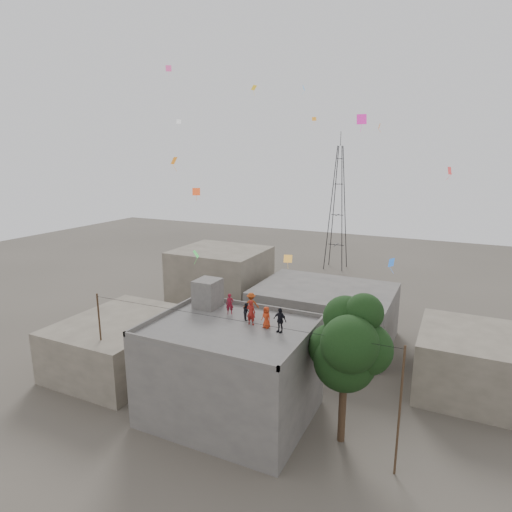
{
  "coord_description": "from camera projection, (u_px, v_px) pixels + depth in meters",
  "views": [
    {
      "loc": [
        12.29,
        -21.84,
        16.52
      ],
      "look_at": [
        0.36,
        3.07,
        10.07
      ],
      "focal_mm": 30.0,
      "sensor_mm": 36.0,
      "label": 1
    }
  ],
  "objects": [
    {
      "name": "transmission_tower",
      "position": [
        338.0,
        208.0,
        62.86
      ],
      "size": [
        2.97,
        2.97,
        20.01
      ],
      "color": "black",
      "rests_on": "ground"
    },
    {
      "name": "person_dark_adult",
      "position": [
        280.0,
        320.0,
        25.81
      ],
      "size": [
        0.97,
        0.56,
        1.55
      ],
      "primitive_type": "imported",
      "rotation": [
        0.0,
        0.0,
        -0.22
      ],
      "color": "black",
      "rests_on": "main_building"
    },
    {
      "name": "ground",
      "position": [
        231.0,
        414.0,
        28.11
      ],
      "size": [
        140.0,
        140.0,
        0.0
      ],
      "primitive_type": "plane",
      "color": "#423D36",
      "rests_on": "ground"
    },
    {
      "name": "person_orange_child",
      "position": [
        266.0,
        317.0,
        26.48
      ],
      "size": [
        0.77,
        0.62,
        1.37
      ],
      "primitive_type": "imported",
      "rotation": [
        0.0,
        0.0,
        -0.3
      ],
      "color": "#B53214",
      "rests_on": "main_building"
    },
    {
      "name": "neighbor_northwest",
      "position": [
        221.0,
        282.0,
        45.57
      ],
      "size": [
        9.0,
        8.0,
        7.0
      ],
      "primitive_type": "cube",
      "color": "#5F574B",
      "rests_on": "ground"
    },
    {
      "name": "main_building",
      "position": [
        230.0,
        372.0,
        27.42
      ],
      "size": [
        10.0,
        8.0,
        6.1
      ],
      "color": "#53504E",
      "rests_on": "ground"
    },
    {
      "name": "parapet",
      "position": [
        230.0,
        325.0,
        26.69
      ],
      "size": [
        10.0,
        8.0,
        0.3
      ],
      "color": "#53504E",
      "rests_on": "main_building"
    },
    {
      "name": "utility_line",
      "position": [
        227.0,
        371.0,
        25.93
      ],
      "size": [
        20.12,
        0.62,
        7.4
      ],
      "color": "black",
      "rests_on": "ground"
    },
    {
      "name": "neighbor_west",
      "position": [
        122.0,
        343.0,
        34.04
      ],
      "size": [
        8.0,
        10.0,
        4.0
      ],
      "primitive_type": "cube",
      "color": "#5F574B",
      "rests_on": "ground"
    },
    {
      "name": "person_red_adult",
      "position": [
        251.0,
        312.0,
        26.96
      ],
      "size": [
        0.61,
        0.41,
        1.63
      ],
      "primitive_type": "imported",
      "rotation": [
        0.0,
        0.0,
        3.1
      ],
      "color": "maroon",
      "rests_on": "main_building"
    },
    {
      "name": "neighbor_east",
      "position": [
        470.0,
        362.0,
        30.5
      ],
      "size": [
        7.0,
        8.0,
        4.4
      ],
      "primitive_type": "cube",
      "color": "#5F574B",
      "rests_on": "ground"
    },
    {
      "name": "stair_head_box",
      "position": [
        208.0,
        293.0,
        30.13
      ],
      "size": [
        1.6,
        1.8,
        2.0
      ],
      "primitive_type": "cube",
      "color": "#53504E",
      "rests_on": "main_building"
    },
    {
      "name": "neighbor_north",
      "position": [
        324.0,
        314.0,
        39.0
      ],
      "size": [
        12.0,
        9.0,
        5.0
      ],
      "primitive_type": "cube",
      "color": "#53504E",
      "rests_on": "ground"
    },
    {
      "name": "person_red_child",
      "position": [
        230.0,
        304.0,
        28.83
      ],
      "size": [
        0.61,
        0.53,
        1.41
      ],
      "primitive_type": "imported",
      "rotation": [
        0.0,
        0.0,
        0.47
      ],
      "color": "maroon",
      "rests_on": "main_building"
    },
    {
      "name": "person_dark_child",
      "position": [
        246.0,
        311.0,
        27.86
      ],
      "size": [
        0.69,
        0.71,
        1.15
      ],
      "primitive_type": "imported",
      "rotation": [
        0.0,
        0.0,
        2.26
      ],
      "color": "black",
      "rests_on": "main_building"
    },
    {
      "name": "tree",
      "position": [
        349.0,
        345.0,
        24.15
      ],
      "size": [
        4.9,
        4.6,
        9.1
      ],
      "color": "black",
      "rests_on": "ground"
    },
    {
      "name": "person_orange_adult",
      "position": [
        251.0,
        305.0,
        28.4
      ],
      "size": [
        1.22,
        1.04,
        1.63
      ],
      "primitive_type": "imported",
      "rotation": [
        0.0,
        0.0,
        -2.64
      ],
      "color": "#983811",
      "rests_on": "main_building"
    },
    {
      "name": "kites",
      "position": [
        282.0,
        160.0,
        29.29
      ],
      "size": [
        22.53,
        16.36,
        12.63
      ],
      "color": "#ED4818",
      "rests_on": "ground"
    }
  ]
}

